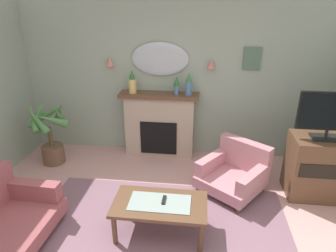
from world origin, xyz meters
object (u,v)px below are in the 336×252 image
mantel_vase_centre (132,83)px  mantel_vase_right (189,85)px  fireplace (159,125)px  framed_picture (252,59)px  wall_sconce_right (211,64)px  tv_remote (164,200)px  mantel_vase_left (177,84)px  armchair_beside_couch (235,171)px  potted_plant_tall_palm (50,131)px  tv_flatscreen (331,115)px  wall_sconce_left (110,62)px  tv_cabinet (318,167)px  coffee_table (160,207)px  wall_mirror (160,59)px

mantel_vase_centre → mantel_vase_right: mantel_vase_centre is taller
fireplace → framed_picture: framed_picture is taller
wall_sconce_right → framed_picture: size_ratio=0.39×
tv_remote → mantel_vase_centre: bearing=112.4°
mantel_vase_left → tv_remote: (0.04, -1.92, -0.88)m
wall_sconce_right → armchair_beside_couch: 1.76m
framed_picture → potted_plant_tall_palm: 3.55m
mantel_vase_left → tv_flatscreen: tv_flatscreen is taller
mantel_vase_centre → framed_picture: 2.00m
wall_sconce_left → wall_sconce_right: (1.70, 0.00, 0.00)m
tv_remote → fireplace: bearing=99.9°
mantel_vase_left → wall_sconce_right: size_ratio=2.29×
fireplace → framed_picture: size_ratio=3.78×
tv_flatscreen → potted_plant_tall_palm: size_ratio=0.75×
potted_plant_tall_palm → mantel_vase_right: bearing=12.4°
tv_cabinet → wall_sconce_right: bearing=146.3°
fireplace → coffee_table: size_ratio=1.24×
coffee_table → tv_cabinet: 2.35m
framed_picture → potted_plant_tall_palm: framed_picture is taller
wall_sconce_left → framed_picture: bearing=1.5°
wall_mirror → tv_cabinet: 2.92m
fireplace → tv_cabinet: size_ratio=1.51×
fireplace → tv_cabinet: fireplace is taller
mantel_vase_centre → mantel_vase_right: size_ratio=1.03×
mantel_vase_centre → framed_picture: (1.95, 0.18, 0.42)m
mantel_vase_right → wall_mirror: wall_mirror is taller
mantel_vase_left → mantel_vase_right: (0.20, 0.00, 0.00)m
mantel_vase_left → tv_cabinet: 2.45m
mantel_vase_left → coffee_table: mantel_vase_left is taller
coffee_table → armchair_beside_couch: 1.41m
mantel_vase_centre → tv_cabinet: mantel_vase_centre is taller
wall_sconce_right → tv_remote: size_ratio=0.88×
mantel_vase_left → wall_sconce_left: wall_sconce_left is taller
wall_mirror → potted_plant_tall_palm: bearing=-159.4°
armchair_beside_couch → wall_sconce_left: bearing=153.6°
mantel_vase_right → tv_cabinet: mantel_vase_right is taller
wall_sconce_left → tv_flatscreen: size_ratio=0.17×
armchair_beside_couch → tv_cabinet: size_ratio=1.26×
coffee_table → tv_remote: (0.04, 0.04, 0.07)m
armchair_beside_couch → mantel_vase_left: bearing=136.0°
wall_mirror → wall_sconce_left: (-0.85, -0.05, -0.05)m
potted_plant_tall_palm → tv_flatscreen: bearing=-5.9°
mantel_vase_right → wall_mirror: bearing=161.2°
coffee_table → fireplace: bearing=98.5°
mantel_vase_left → armchair_beside_couch: mantel_vase_left is taller
mantel_vase_centre → mantel_vase_right: bearing=0.0°
framed_picture → armchair_beside_couch: (-0.24, -1.11, -1.44)m
mantel_vase_left → tv_cabinet: bearing=-23.5°
potted_plant_tall_palm → mantel_vase_centre: bearing=20.6°
fireplace → wall_mirror: (0.00, 0.14, 1.14)m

